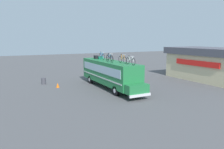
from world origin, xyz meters
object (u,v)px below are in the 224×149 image
at_px(luggage_bag_2, 96,57).
at_px(traffic_cone, 58,85).
at_px(luggage_bag_1, 96,57).
at_px(trash_bin, 44,81).
at_px(bus, 110,72).
at_px(rooftop_bicycle_4, 122,59).
at_px(luggage_bag_3, 101,58).
at_px(rooftop_bicycle_1, 102,56).
at_px(rooftop_bicycle_5, 130,61).
at_px(rooftop_bicycle_2, 110,57).
at_px(rooftop_bicycle_3, 110,58).

distance_m(luggage_bag_2, traffic_cone, 6.13).
distance_m(luggage_bag_1, luggage_bag_2, 0.90).
height_order(luggage_bag_1, trash_bin, luggage_bag_1).
xyz_separation_m(bus, rooftop_bicycle_4, (2.33, 0.35, 1.70)).
relative_size(luggage_bag_3, traffic_cone, 0.99).
bearing_deg(rooftop_bicycle_1, rooftop_bicycle_5, 2.33).
relative_size(rooftop_bicycle_2, trash_bin, 2.11).
bearing_deg(luggage_bag_2, rooftop_bicycle_2, 11.23).
relative_size(rooftop_bicycle_5, traffic_cone, 3.16).
height_order(luggage_bag_1, traffic_cone, luggage_bag_1).
distance_m(luggage_bag_2, rooftop_bicycle_4, 6.02).
xyz_separation_m(luggage_bag_3, rooftop_bicycle_5, (6.90, 0.13, 0.20)).
bearing_deg(traffic_cone, trash_bin, -157.95).
relative_size(rooftop_bicycle_4, trash_bin, 2.15).
xyz_separation_m(bus, rooftop_bicycle_5, (3.92, 0.35, 1.68)).
relative_size(luggage_bag_2, trash_bin, 0.78).
height_order(luggage_bag_3, rooftop_bicycle_3, rooftop_bicycle_3).
relative_size(rooftop_bicycle_3, traffic_cone, 3.28).
relative_size(rooftop_bicycle_4, rooftop_bicycle_5, 0.98).
bearing_deg(rooftop_bicycle_1, trash_bin, -116.79).
height_order(rooftop_bicycle_1, trash_bin, rooftop_bicycle_1).
height_order(luggage_bag_3, rooftop_bicycle_5, rooftop_bicycle_5).
bearing_deg(trash_bin, rooftop_bicycle_4, 40.35).
relative_size(bus, luggage_bag_3, 21.95).
relative_size(rooftop_bicycle_2, rooftop_bicycle_3, 0.93).
height_order(luggage_bag_2, trash_bin, luggage_bag_2).
xyz_separation_m(luggage_bag_1, rooftop_bicycle_4, (6.85, 0.18, 0.24)).
height_order(bus, traffic_cone, bus).
height_order(rooftop_bicycle_3, rooftop_bicycle_4, rooftop_bicycle_4).
bearing_deg(rooftop_bicycle_4, trash_bin, -139.65).
height_order(rooftop_bicycle_2, trash_bin, rooftop_bicycle_2).
bearing_deg(rooftop_bicycle_1, traffic_cone, -95.88).
xyz_separation_m(bus, rooftop_bicycle_3, (0.71, -0.36, 1.70)).
distance_m(luggage_bag_1, traffic_cone, 6.52).
distance_m(rooftop_bicycle_1, rooftop_bicycle_2, 1.58).
height_order(luggage_bag_1, luggage_bag_3, luggage_bag_3).
bearing_deg(luggage_bag_3, rooftop_bicycle_2, 5.34).
bearing_deg(luggage_bag_1, rooftop_bicycle_4, 1.47).
xyz_separation_m(bus, traffic_cone, (-2.98, -5.40, -1.56)).
bearing_deg(luggage_bag_2, rooftop_bicycle_5, 3.66).
xyz_separation_m(bus, luggage_bag_1, (-4.52, 0.17, 1.46)).
distance_m(luggage_bag_3, rooftop_bicycle_2, 2.12).
xyz_separation_m(rooftop_bicycle_4, rooftop_bicycle_5, (1.59, 0.00, -0.02)).
xyz_separation_m(rooftop_bicycle_1, rooftop_bicycle_2, (1.54, 0.33, -0.03)).
height_order(bus, rooftop_bicycle_3, rooftop_bicycle_3).
distance_m(rooftop_bicycle_5, trash_bin, 12.27).
xyz_separation_m(rooftop_bicycle_3, rooftop_bicycle_4, (1.62, 0.70, 0.00)).
bearing_deg(rooftop_bicycle_3, luggage_bag_2, 177.11).
bearing_deg(bus, trash_bin, -131.43).
relative_size(rooftop_bicycle_1, rooftop_bicycle_4, 1.00).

